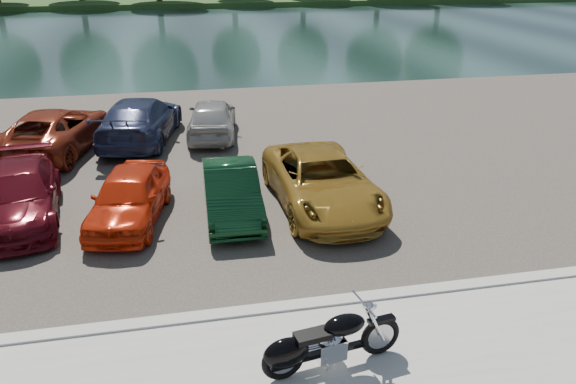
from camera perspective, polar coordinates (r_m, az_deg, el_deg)
The scene contains 12 objects.
ground at distance 9.08m, azimuth 5.13°, elevation -18.87°, with size 200.00×200.00×0.00m, color #595447.
kerb at distance 10.55m, azimuth 2.04°, elevation -11.46°, with size 60.00×0.30×0.14m, color #B4B0AA.
parking_lot at distance 18.55m, azimuth -4.45°, elevation 4.20°, with size 60.00×18.00×0.04m, color #3E3932.
river at distance 46.84m, azimuth -9.24°, elevation 15.63°, with size 120.00×40.00×0.00m, color #182B28.
motorcycle at distance 8.88m, azimuth 3.28°, elevation -15.19°, with size 2.32×0.79×1.05m.
car_3 at distance 14.95m, azimuth -25.72°, elevation -0.28°, with size 1.80×4.43×1.28m, color #580C16.
car_4 at distance 13.92m, azimuth -15.84°, elevation -0.44°, with size 1.51×3.74×1.28m, color red.
car_5 at distance 13.82m, azimuth -5.77°, elevation 0.07°, with size 1.29×3.71×1.22m, color #0E3319.
car_6 at distance 14.18m, azimuth 3.47°, elevation 1.13°, with size 2.29×4.98×1.38m, color #A97B27.
car_10 at distance 19.69m, azimuth -22.59°, elevation 5.83°, with size 2.35×5.10×1.42m, color maroon.
car_11 at distance 19.87m, azimuth -14.79°, elevation 7.13°, with size 2.10×5.17×1.50m, color navy.
car_12 at distance 19.90m, azimuth -7.73°, elevation 7.50°, with size 1.60×3.98×1.36m, color #A8A7A3.
Camera 1 is at (-2.09, -6.40, 6.09)m, focal length 35.00 mm.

